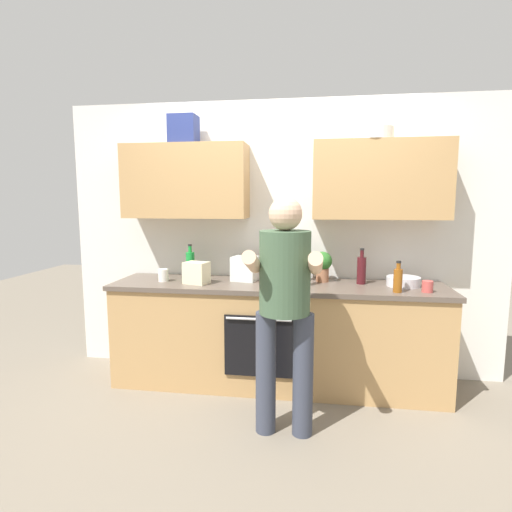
% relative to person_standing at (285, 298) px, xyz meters
% --- Properties ---
extents(ground_plane, '(12.00, 12.00, 0.00)m').
position_rel_person_standing_xyz_m(ground_plane, '(-0.13, 0.76, -0.96)').
color(ground_plane, '#756B5B').
extents(back_wall_unit, '(4.00, 0.39, 2.50)m').
position_rel_person_standing_xyz_m(back_wall_unit, '(-0.13, 1.03, 0.53)').
color(back_wall_unit, silver).
rests_on(back_wall_unit, ground).
extents(counter, '(2.84, 0.67, 0.90)m').
position_rel_person_standing_xyz_m(counter, '(-0.13, 0.76, -0.51)').
color(counter, tan).
rests_on(counter, ground).
extents(person_standing, '(0.49, 0.45, 1.63)m').
position_rel_person_standing_xyz_m(person_standing, '(0.00, 0.00, 0.00)').
color(person_standing, '#383D4C').
rests_on(person_standing, ground).
extents(bottle_soda, '(0.08, 0.08, 0.32)m').
position_rel_person_standing_xyz_m(bottle_soda, '(-0.92, 0.87, 0.07)').
color(bottle_soda, '#198C33').
rests_on(bottle_soda, counter).
extents(bottle_wine, '(0.08, 0.08, 0.31)m').
position_rel_person_standing_xyz_m(bottle_wine, '(0.59, 0.86, 0.06)').
color(bottle_wine, '#471419').
rests_on(bottle_wine, counter).
extents(bottle_oil, '(0.08, 0.08, 0.30)m').
position_rel_person_standing_xyz_m(bottle_oil, '(0.11, 0.72, 0.06)').
color(bottle_oil, olive).
rests_on(bottle_oil, counter).
extents(bottle_hotsauce, '(0.07, 0.07, 0.22)m').
position_rel_person_standing_xyz_m(bottle_hotsauce, '(-0.02, 0.90, 0.02)').
color(bottle_hotsauce, red).
rests_on(bottle_hotsauce, counter).
extents(bottle_syrup, '(0.07, 0.07, 0.25)m').
position_rel_person_standing_xyz_m(bottle_syrup, '(0.83, 0.57, 0.04)').
color(bottle_syrup, '#8C4C14').
rests_on(bottle_syrup, counter).
extents(bottle_soy, '(0.08, 0.08, 0.36)m').
position_rel_person_standing_xyz_m(bottle_soy, '(0.11, 0.95, 0.08)').
color(bottle_soy, black).
rests_on(bottle_soy, counter).
extents(bottle_vinegar, '(0.07, 0.07, 0.33)m').
position_rel_person_standing_xyz_m(bottle_vinegar, '(-0.03, 0.75, 0.07)').
color(bottle_vinegar, brown).
rests_on(bottle_vinegar, counter).
extents(cup_coffee, '(0.09, 0.09, 0.11)m').
position_rel_person_standing_xyz_m(cup_coffee, '(-1.12, 0.72, -0.01)').
color(cup_coffee, white).
rests_on(cup_coffee, counter).
extents(cup_ceramic, '(0.08, 0.08, 0.09)m').
position_rel_person_standing_xyz_m(cup_ceramic, '(1.06, 0.61, -0.02)').
color(cup_ceramic, '#BF4C47').
rests_on(cup_ceramic, counter).
extents(mixing_bowl, '(0.27, 0.27, 0.08)m').
position_rel_person_standing_xyz_m(mixing_bowl, '(0.92, 0.82, -0.02)').
color(mixing_bowl, silver).
rests_on(mixing_bowl, counter).
extents(potted_herb, '(0.16, 0.16, 0.27)m').
position_rel_person_standing_xyz_m(potted_herb, '(0.26, 0.91, 0.09)').
color(potted_herb, '#9E6647').
rests_on(potted_herb, counter).
extents(grocery_bag_produce, '(0.24, 0.23, 0.21)m').
position_rel_person_standing_xyz_m(grocery_bag_produce, '(-0.42, 0.86, 0.04)').
color(grocery_bag_produce, silver).
rests_on(grocery_bag_produce, counter).
extents(grocery_bag_rice, '(0.23, 0.20, 0.19)m').
position_rel_person_standing_xyz_m(grocery_bag_rice, '(-0.81, 0.67, 0.03)').
color(grocery_bag_rice, beige).
rests_on(grocery_bag_rice, counter).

